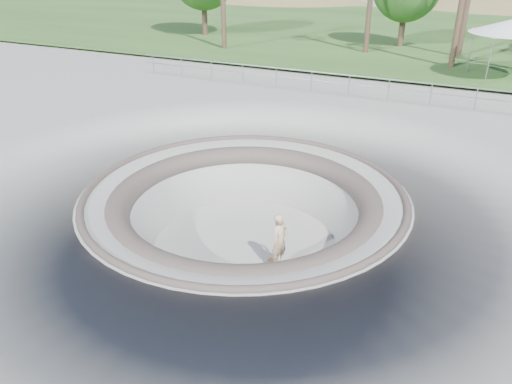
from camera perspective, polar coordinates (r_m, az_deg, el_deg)
ground at (r=15.80m, az=-1.31°, el=-0.02°), size 180.00×180.00×0.00m
skate_bowl at (r=16.70m, az=-1.25°, el=-5.65°), size 14.00×14.00×4.10m
grass_strip at (r=47.59m, az=17.92°, el=16.95°), size 180.00×36.00×0.12m
distant_hills at (r=71.29m, az=23.07°, el=12.97°), size 103.20×45.00×28.60m
safety_railing at (r=26.24m, az=10.57°, el=11.97°), size 25.00×0.06×1.03m
skateboard at (r=15.54m, az=2.68°, el=-8.35°), size 0.93×0.56×0.09m
skater at (r=15.05m, az=2.75°, el=-5.54°), size 0.53×0.71×1.76m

